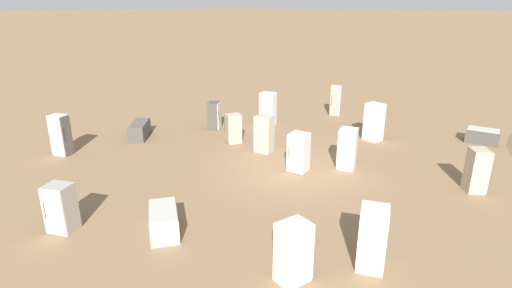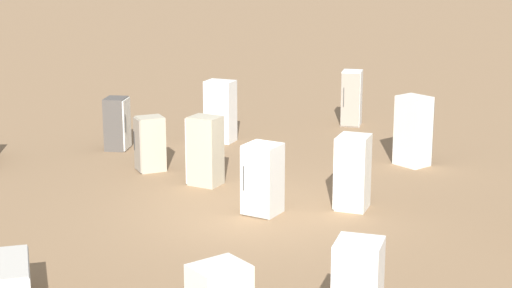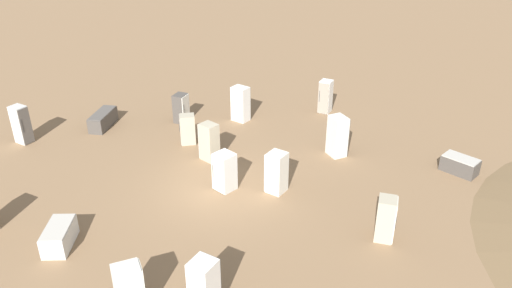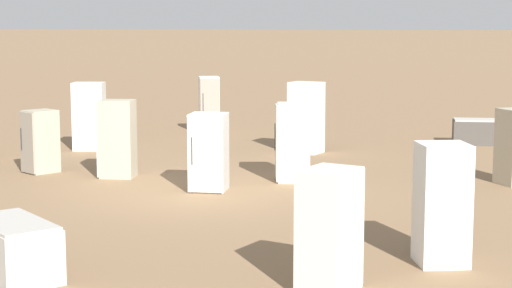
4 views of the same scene
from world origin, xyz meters
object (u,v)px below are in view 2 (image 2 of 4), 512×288
discarded_fridge_0 (221,111)px  discarded_fridge_5 (352,98)px  discarded_fridge_1 (205,151)px  discarded_fridge_12 (262,179)px  discarded_fridge_11 (150,144)px  discarded_fridge_14 (117,124)px  discarded_fridge_9 (352,172)px  discarded_fridge_3 (413,131)px  discarded_fridge_10 (6,284)px

discarded_fridge_0 → discarded_fridge_5: discarded_fridge_0 is taller
discarded_fridge_1 → discarded_fridge_5: 7.68m
discarded_fridge_1 → discarded_fridge_5: size_ratio=0.97×
discarded_fridge_0 → discarded_fridge_5: 4.53m
discarded_fridge_0 → discarded_fridge_12: size_ratio=1.15×
discarded_fridge_11 → discarded_fridge_14: size_ratio=0.96×
discarded_fridge_9 → discarded_fridge_11: (-0.72, 5.66, -0.13)m
discarded_fridge_1 → discarded_fridge_9: size_ratio=1.01×
discarded_fridge_3 → discarded_fridge_14: bearing=-140.7°
discarded_fridge_14 → discarded_fridge_12: bearing=43.5°
discarded_fridge_0 → discarded_fridge_10: bearing=-83.1°
discarded_fridge_5 → discarded_fridge_11: size_ratio=1.24×
discarded_fridge_0 → discarded_fridge_11: bearing=-96.1°
discarded_fridge_10 → discarded_fridge_12: bearing=32.3°
discarded_fridge_1 → discarded_fridge_10: size_ratio=0.99×
discarded_fridge_11 → discarded_fridge_3: bearing=-109.6°
discarded_fridge_5 → discarded_fridge_14: bearing=37.0°
discarded_fridge_9 → discarded_fridge_5: bearing=14.2°
discarded_fridge_9 → discarded_fridge_14: (0.20, 7.95, -0.10)m
discarded_fridge_1 → discarded_fridge_3: bearing=-44.0°
discarded_fridge_12 → discarded_fridge_0: bearing=-49.9°
discarded_fridge_0 → discarded_fridge_10: 11.60m
discarded_fridge_11 → discarded_fridge_0: bearing=-52.5°
discarded_fridge_1 → discarded_fridge_14: size_ratio=1.15×
discarded_fridge_3 → discarded_fridge_10: 11.90m
discarded_fridge_3 → discarded_fridge_9: 4.09m
discarded_fridge_5 → discarded_fridge_11: bearing=55.6°
discarded_fridge_10 → discarded_fridge_3: bearing=30.8°
discarded_fridge_1 → discarded_fridge_9: discarded_fridge_1 is taller
discarded_fridge_1 → discarded_fridge_12: size_ratio=1.09×
discarded_fridge_10 → discarded_fridge_0: bearing=59.0°
discarded_fridge_1 → discarded_fridge_9: (0.73, -3.74, -0.01)m
discarded_fridge_5 → discarded_fridge_10: discarded_fridge_5 is taller
discarded_fridge_10 → discarded_fridge_14: size_ratio=1.16×
discarded_fridge_0 → discarded_fridge_14: bearing=-139.8°
discarded_fridge_3 → discarded_fridge_9: size_ratio=1.10×
discarded_fridge_1 → discarded_fridge_3: size_ratio=0.92×
discarded_fridge_10 → discarded_fridge_11: (7.11, 4.07, 0.32)m
discarded_fridge_5 → discarded_fridge_3: bearing=116.7°
discarded_fridge_9 → discarded_fridge_12: (-1.53, 1.31, -0.06)m
discarded_fridge_12 → discarded_fridge_11: bearing=-20.1°
discarded_fridge_1 → discarded_fridge_10: (-7.10, -2.15, -0.46)m
discarded_fridge_10 → discarded_fridge_12: (6.30, -0.28, 0.40)m
discarded_fridge_1 → discarded_fridge_10: bearing=-175.1°
discarded_fridge_9 → discarded_fridge_14: bearing=69.2°
discarded_fridge_10 → discarded_fridge_12: discarded_fridge_12 is taller
discarded_fridge_1 → discarded_fridge_5: (7.63, 0.84, 0.03)m
discarded_fridge_0 → discarded_fridge_9: (-2.73, -6.34, -0.06)m
discarded_fridge_11 → discarded_fridge_1: bearing=-154.0°
discarded_fridge_0 → discarded_fridge_1: size_ratio=1.06×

